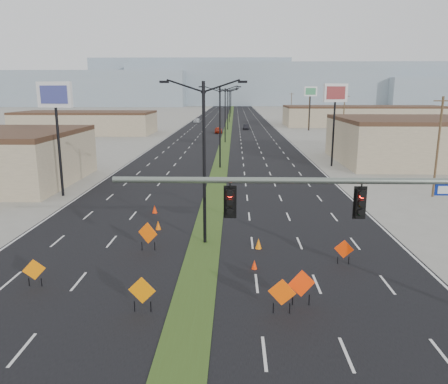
{
  "coord_description": "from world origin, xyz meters",
  "views": [
    {
      "loc": [
        1.88,
        -14.3,
        9.4
      ],
      "look_at": [
        1.2,
        12.55,
        3.2
      ],
      "focal_mm": 35.0,
      "sensor_mm": 36.0,
      "label": 1
    }
  ],
  "objects_px": {
    "streetlight_6": "(231,101)",
    "car_far": "(197,121)",
    "signal_mast": "(408,214)",
    "cone_2": "(258,244)",
    "streetlight_0": "(204,158)",
    "construction_sign_4": "(282,294)",
    "streetlight_3": "(228,108)",
    "pole_sign_east_near": "(335,99)",
    "streetlight_2": "(225,113)",
    "cone_0": "(158,225)",
    "streetlight_4": "(229,105)",
    "car_left": "(218,130)",
    "construction_sign_1": "(142,292)",
    "construction_sign_0": "(34,271)",
    "construction_sign_3": "(301,285)",
    "pole_sign_west": "(55,103)",
    "pole_sign_east_far": "(310,94)",
    "streetlight_5": "(230,102)",
    "cone_1": "(254,265)",
    "construction_sign_5": "(344,250)",
    "cone_3": "(155,209)",
    "car_mid": "(246,127)",
    "construction_sign_2": "(148,234)"
  },
  "relations": [
    {
      "from": "construction_sign_1",
      "to": "pole_sign_east_near",
      "type": "bearing_deg",
      "value": 73.95
    },
    {
      "from": "streetlight_4",
      "to": "cone_2",
      "type": "distance_m",
      "value": 113.17
    },
    {
      "from": "cone_2",
      "to": "pole_sign_east_near",
      "type": "bearing_deg",
      "value": 70.24
    },
    {
      "from": "signal_mast",
      "to": "cone_2",
      "type": "xyz_separation_m",
      "value": [
        -5.21,
        8.99,
        -4.46
      ]
    },
    {
      "from": "streetlight_3",
      "to": "pole_sign_east_near",
      "type": "relative_size",
      "value": 0.97
    },
    {
      "from": "streetlight_0",
      "to": "pole_sign_east_far",
      "type": "distance_m",
      "value": 84.68
    },
    {
      "from": "car_left",
      "to": "construction_sign_1",
      "type": "xyz_separation_m",
      "value": [
        -0.11,
        -83.74,
        0.24
      ]
    },
    {
      "from": "cone_2",
      "to": "pole_sign_west",
      "type": "distance_m",
      "value": 23.43
    },
    {
      "from": "streetlight_0",
      "to": "pole_sign_east_near",
      "type": "height_order",
      "value": "pole_sign_east_near"
    },
    {
      "from": "pole_sign_east_far",
      "to": "signal_mast",
      "type": "bearing_deg",
      "value": -116.6
    },
    {
      "from": "streetlight_3",
      "to": "streetlight_5",
      "type": "distance_m",
      "value": 56.0
    },
    {
      "from": "streetlight_6",
      "to": "pole_sign_east_far",
      "type": "distance_m",
      "value": 88.16
    },
    {
      "from": "streetlight_3",
      "to": "pole_sign_east_near",
      "type": "xyz_separation_m",
      "value": [
        14.36,
        -54.36,
        3.09
      ]
    },
    {
      "from": "streetlight_6",
      "to": "streetlight_3",
      "type": "bearing_deg",
      "value": -90.0
    },
    {
      "from": "streetlight_5",
      "to": "construction_sign_0",
      "type": "distance_m",
      "value": 146.88
    },
    {
      "from": "streetlight_5",
      "to": "streetlight_6",
      "type": "relative_size",
      "value": 1.0
    },
    {
      "from": "streetlight_6",
      "to": "car_far",
      "type": "xyz_separation_m",
      "value": [
        -9.86,
        -59.46,
        -4.78
      ]
    },
    {
      "from": "streetlight_2",
      "to": "pole_sign_east_near",
      "type": "xyz_separation_m",
      "value": [
        14.36,
        -26.36,
        3.09
      ]
    },
    {
      "from": "construction_sign_2",
      "to": "construction_sign_5",
      "type": "distance_m",
      "value": 11.44
    },
    {
      "from": "construction_sign_0",
      "to": "pole_sign_east_near",
      "type": "bearing_deg",
      "value": 35.59
    },
    {
      "from": "car_mid",
      "to": "cone_3",
      "type": "distance_m",
      "value": 78.86
    },
    {
      "from": "cone_0",
      "to": "streetlight_5",
      "type": "bearing_deg",
      "value": 88.57
    },
    {
      "from": "car_far",
      "to": "construction_sign_1",
      "type": "xyz_separation_m",
      "value": [
        7.75,
        -117.54,
        0.32
      ]
    },
    {
      "from": "construction_sign_0",
      "to": "construction_sign_3",
      "type": "distance_m",
      "value": 12.93
    },
    {
      "from": "cone_0",
      "to": "pole_sign_west",
      "type": "bearing_deg",
      "value": 136.81
    },
    {
      "from": "car_mid",
      "to": "streetlight_5",
      "type": "bearing_deg",
      "value": 100.45
    },
    {
      "from": "signal_mast",
      "to": "streetlight_6",
      "type": "relative_size",
      "value": 1.63
    },
    {
      "from": "streetlight_2",
      "to": "construction_sign_2",
      "type": "distance_m",
      "value": 57.73
    },
    {
      "from": "streetlight_3",
      "to": "construction_sign_5",
      "type": "bearing_deg",
      "value": -84.8
    },
    {
      "from": "construction_sign_0",
      "to": "construction_sign_1",
      "type": "relative_size",
      "value": 0.87
    },
    {
      "from": "streetlight_3",
      "to": "pole_sign_east_near",
      "type": "bearing_deg",
      "value": -75.2
    },
    {
      "from": "cone_1",
      "to": "construction_sign_5",
      "type": "bearing_deg",
      "value": 9.84
    },
    {
      "from": "streetlight_5",
      "to": "pole_sign_west",
      "type": "bearing_deg",
      "value": -96.27
    },
    {
      "from": "streetlight_0",
      "to": "streetlight_6",
      "type": "bearing_deg",
      "value": 90.0
    },
    {
      "from": "streetlight_0",
      "to": "construction_sign_2",
      "type": "xyz_separation_m",
      "value": [
        -3.33,
        -1.47,
        -4.37
      ]
    },
    {
      "from": "signal_mast",
      "to": "streetlight_2",
      "type": "relative_size",
      "value": 1.63
    },
    {
      "from": "streetlight_6",
      "to": "construction_sign_0",
      "type": "bearing_deg",
      "value": -92.6
    },
    {
      "from": "streetlight_5",
      "to": "car_mid",
      "type": "height_order",
      "value": "streetlight_5"
    },
    {
      "from": "car_far",
      "to": "construction_sign_0",
      "type": "xyz_separation_m",
      "value": [
        1.92,
        -115.13,
        0.19
      ]
    },
    {
      "from": "construction_sign_3",
      "to": "pole_sign_west",
      "type": "bearing_deg",
      "value": 119.61
    },
    {
      "from": "cone_0",
      "to": "streetlight_4",
      "type": "bearing_deg",
      "value": 88.2
    },
    {
      "from": "streetlight_0",
      "to": "cone_3",
      "type": "distance_m",
      "value": 9.6
    },
    {
      "from": "construction_sign_4",
      "to": "pole_sign_east_far",
      "type": "height_order",
      "value": "pole_sign_east_far"
    },
    {
      "from": "streetlight_3",
      "to": "streetlight_4",
      "type": "relative_size",
      "value": 1.0
    },
    {
      "from": "streetlight_5",
      "to": "pole_sign_west",
      "type": "distance_m",
      "value": 128.28
    },
    {
      "from": "streetlight_0",
      "to": "construction_sign_4",
      "type": "xyz_separation_m",
      "value": [
        3.93,
        -9.0,
        -4.47
      ]
    },
    {
      "from": "construction_sign_1",
      "to": "cone_1",
      "type": "height_order",
      "value": "construction_sign_1"
    },
    {
      "from": "car_far",
      "to": "pole_sign_east_near",
      "type": "height_order",
      "value": "pole_sign_east_near"
    },
    {
      "from": "streetlight_4",
      "to": "construction_sign_0",
      "type": "xyz_separation_m",
      "value": [
        -7.94,
        -118.59,
        -4.59
      ]
    },
    {
      "from": "cone_2",
      "to": "signal_mast",
      "type": "bearing_deg",
      "value": -59.92
    }
  ]
}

